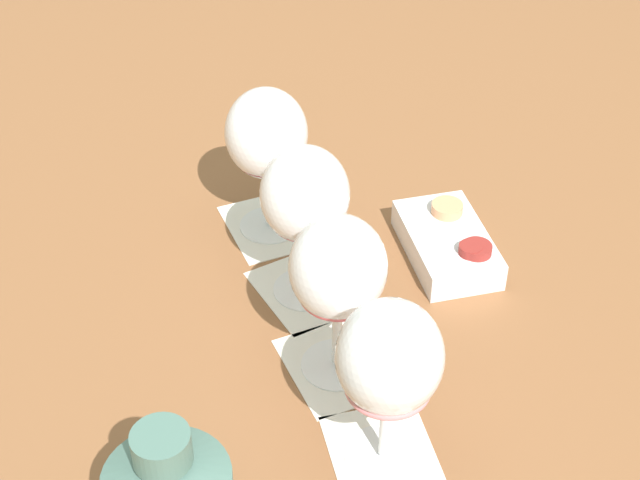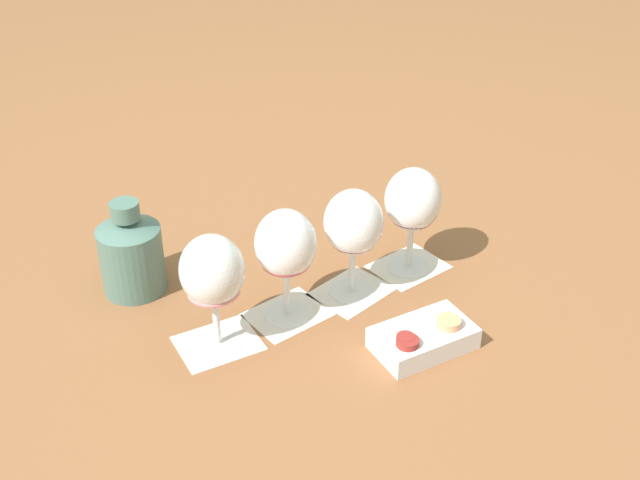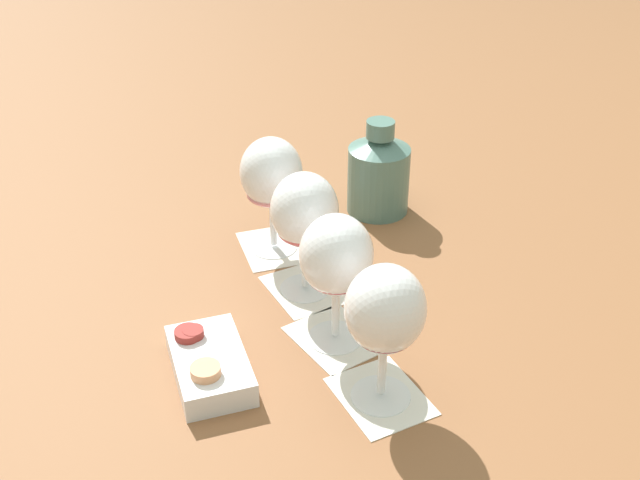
{
  "view_description": "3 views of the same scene",
  "coord_description": "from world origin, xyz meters",
  "px_view_note": "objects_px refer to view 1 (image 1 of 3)",
  "views": [
    {
      "loc": [
        -0.51,
        0.5,
        0.69
      ],
      "look_at": [
        -0.0,
        0.0,
        0.11
      ],
      "focal_mm": 55.0,
      "sensor_mm": 36.0,
      "label": 1
    },
    {
      "loc": [
        -0.84,
        -0.49,
        0.72
      ],
      "look_at": [
        -0.0,
        0.0,
        0.11
      ],
      "focal_mm": 45.0,
      "sensor_mm": 36.0,
      "label": 2
    },
    {
      "loc": [
        0.55,
        -0.63,
        0.63
      ],
      "look_at": [
        -0.0,
        0.0,
        0.11
      ],
      "focal_mm": 45.0,
      "sensor_mm": 36.0,
      "label": 3
    }
  ],
  "objects_px": {
    "wine_glass_1": "(338,275)",
    "wine_glass_2": "(305,201)",
    "wine_glass_0": "(389,364)",
    "wine_glass_3": "(267,140)",
    "snack_dish": "(448,243)"
  },
  "relations": [
    {
      "from": "wine_glass_1",
      "to": "snack_dish",
      "type": "bearing_deg",
      "value": -80.92
    },
    {
      "from": "wine_glass_2",
      "to": "wine_glass_3",
      "type": "relative_size",
      "value": 1.0
    },
    {
      "from": "wine_glass_0",
      "to": "wine_glass_3",
      "type": "xyz_separation_m",
      "value": [
        0.31,
        -0.15,
        -0.0
      ]
    },
    {
      "from": "wine_glass_0",
      "to": "wine_glass_2",
      "type": "bearing_deg",
      "value": -26.53
    },
    {
      "from": "wine_glass_0",
      "to": "wine_glass_2",
      "type": "distance_m",
      "value": 0.23
    },
    {
      "from": "wine_glass_1",
      "to": "wine_glass_2",
      "type": "distance_m",
      "value": 0.11
    },
    {
      "from": "wine_glass_1",
      "to": "snack_dish",
      "type": "distance_m",
      "value": 0.23
    },
    {
      "from": "wine_glass_1",
      "to": "snack_dish",
      "type": "height_order",
      "value": "wine_glass_1"
    },
    {
      "from": "wine_glass_2",
      "to": "wine_glass_0",
      "type": "bearing_deg",
      "value": 153.47
    },
    {
      "from": "snack_dish",
      "to": "wine_glass_1",
      "type": "bearing_deg",
      "value": 99.08
    },
    {
      "from": "wine_glass_0",
      "to": "snack_dish",
      "type": "height_order",
      "value": "wine_glass_0"
    },
    {
      "from": "wine_glass_1",
      "to": "wine_glass_3",
      "type": "relative_size",
      "value": 1.0
    },
    {
      "from": "wine_glass_0",
      "to": "wine_glass_3",
      "type": "bearing_deg",
      "value": -25.43
    },
    {
      "from": "wine_glass_1",
      "to": "snack_dish",
      "type": "xyz_separation_m",
      "value": [
        0.03,
        -0.2,
        -0.1
      ]
    },
    {
      "from": "wine_glass_3",
      "to": "wine_glass_1",
      "type": "bearing_deg",
      "value": 154.1
    }
  ]
}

